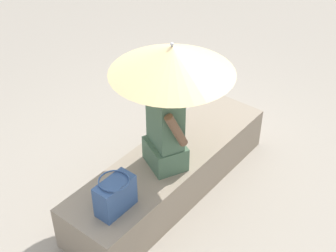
% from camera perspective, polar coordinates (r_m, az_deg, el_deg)
% --- Properties ---
extents(ground_plane, '(14.00, 14.00, 0.00)m').
position_cam_1_polar(ground_plane, '(4.47, 0.30, -7.52)').
color(ground_plane, '#9E9384').
extents(stone_bench, '(2.20, 0.61, 0.42)m').
position_cam_1_polar(stone_bench, '(4.32, 0.30, -5.52)').
color(stone_bench, gray).
rests_on(stone_bench, ground).
extents(person_seated, '(0.40, 0.51, 0.90)m').
position_cam_1_polar(person_seated, '(3.85, -0.34, -0.08)').
color(person_seated, '#47664C').
rests_on(person_seated, stone_bench).
extents(parasol, '(0.98, 0.98, 1.11)m').
position_cam_1_polar(parasol, '(3.59, 0.47, 7.91)').
color(parasol, '#B7B7BC').
rests_on(parasol, stone_bench).
extents(handbag_black, '(0.32, 0.24, 0.29)m').
position_cam_1_polar(handbag_black, '(3.63, -6.30, -8.18)').
color(handbag_black, '#335184').
rests_on(handbag_black, stone_bench).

